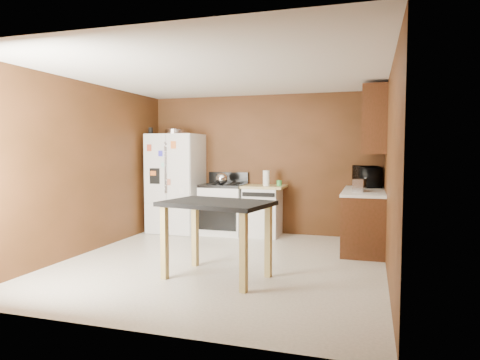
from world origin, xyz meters
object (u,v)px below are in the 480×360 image
at_px(roasting_pan, 176,132).
at_px(green_canister, 279,183).
at_px(kettle, 222,179).
at_px(gas_range, 224,208).
at_px(pen_cup, 151,131).
at_px(island, 217,213).
at_px(refrigerator, 176,183).
at_px(dishwasher, 263,210).
at_px(toaster, 359,185).
at_px(paper_towel, 266,178).
at_px(microwave, 367,177).

relative_size(roasting_pan, green_canister, 3.85).
height_order(kettle, gas_range, kettle).
bearing_deg(pen_cup, island, -47.84).
xyz_separation_m(roasting_pan, green_canister, (1.95, 0.03, -0.91)).
height_order(refrigerator, dishwasher, refrigerator).
relative_size(green_canister, island, 0.07).
xyz_separation_m(kettle, refrigerator, (-0.92, 0.06, -0.10)).
bearing_deg(roasting_pan, island, -55.69).
bearing_deg(toaster, paper_towel, 167.79).
relative_size(toaster, gas_range, 0.23).
height_order(pen_cup, microwave, pen_cup).
height_order(kettle, green_canister, kettle).
distance_m(toaster, island, 2.43).
relative_size(green_canister, dishwasher, 0.11).
distance_m(toaster, microwave, 0.82).
bearing_deg(green_canister, paper_towel, -151.59).
bearing_deg(roasting_pan, dishwasher, 0.75).
bearing_deg(toaster, kettle, 175.80).
bearing_deg(pen_cup, microwave, 4.03).
distance_m(roasting_pan, island, 3.28).
bearing_deg(refrigerator, kettle, -3.57).
relative_size(toaster, dishwasher, 0.29).
height_order(roasting_pan, refrigerator, roasting_pan).
relative_size(roasting_pan, kettle, 1.81).
height_order(roasting_pan, gas_range, roasting_pan).
height_order(roasting_pan, green_canister, roasting_pan).
xyz_separation_m(roasting_pan, toaster, (3.31, -0.71, -0.85)).
bearing_deg(pen_cup, paper_towel, 2.20).
bearing_deg(toaster, pen_cup, -178.60).
relative_size(toaster, refrigerator, 0.14).
xyz_separation_m(roasting_pan, pen_cup, (-0.43, -0.16, 0.01)).
relative_size(paper_towel, dishwasher, 0.30).
bearing_deg(dishwasher, island, -87.96).
height_order(microwave, gas_range, microwave).
bearing_deg(gas_range, pen_cup, -173.42).
relative_size(kettle, dishwasher, 0.23).
distance_m(pen_cup, microwave, 3.92).
bearing_deg(gas_range, toaster, -16.53).
xyz_separation_m(microwave, gas_range, (-2.47, -0.11, -0.60)).
distance_m(roasting_pan, microwave, 3.49).
xyz_separation_m(pen_cup, kettle, (1.37, 0.04, -0.86)).
bearing_deg(roasting_pan, green_canister, 0.98).
bearing_deg(paper_towel, green_canister, 28.41).
height_order(roasting_pan, island, roasting_pan).
height_order(paper_towel, island, paper_towel).
relative_size(green_canister, refrigerator, 0.05).
height_order(kettle, dishwasher, kettle).
bearing_deg(toaster, refrigerator, 178.63).
xyz_separation_m(toaster, refrigerator, (-3.28, 0.64, -0.09)).
height_order(gas_range, island, gas_range).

